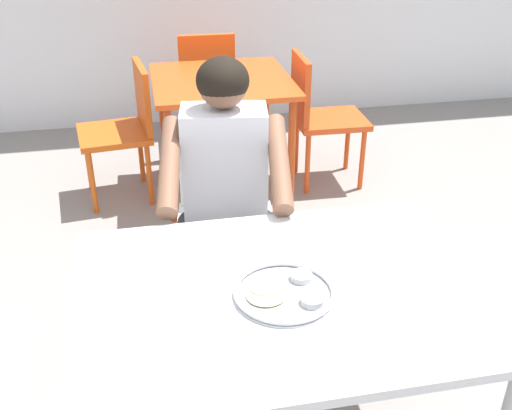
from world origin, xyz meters
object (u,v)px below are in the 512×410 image
Objects in this scene: chair_foreground at (225,207)px; diner_foreground at (225,184)px; thali_tray at (284,292)px; chair_red_far at (207,82)px; table_foreground at (281,306)px; chair_red_right at (318,112)px; table_background_red at (222,93)px; chair_red_left at (126,123)px.

diner_foreground reaches higher than chair_foreground.
thali_tray is 0.34× the size of chair_red_far.
chair_red_far is (0.11, 2.75, -0.15)m from table_foreground.
table_foreground is 2.19m from chair_red_right.
table_background_red is at bearing -88.78° from chair_red_far.
chair_red_right reaches higher than table_background_red.
diner_foreground reaches higher than table_background_red.
chair_red_left is at bearing 176.95° from table_background_red.
table_foreground is 1.43× the size of chair_red_far.
table_background_red reaches higher than table_foreground.
chair_foreground is at bearing -69.86° from chair_red_left.
chair_red_far is (-0.01, 0.67, -0.13)m from table_background_red.
chair_red_far is at bearing 87.75° from table_foreground.
table_background_red is 0.69m from chair_red_far.
chair_red_right is at bearing -47.85° from chair_red_far.
diner_foreground reaches higher than thali_tray.
diner_foreground is at bearing 94.64° from table_foreground.
chair_red_left is (-0.46, 2.10, -0.17)m from table_foreground.
thali_tray is 0.35× the size of chair_red_right.
chair_red_left is 0.98× the size of chair_red_right.
chair_red_right is (0.76, 1.12, -0.00)m from chair_foreground.
thali_tray is at bearing -93.30° from table_background_red.
chair_red_left is at bearing 110.14° from chair_foreground.
chair_red_right is (0.79, 1.34, -0.23)m from diner_foreground.
diner_foreground reaches higher than chair_red_far.
chair_red_right reaches higher than chair_foreground.
table_foreground is at bearing -109.52° from chair_red_right.
table_background_red is 1.01× the size of chair_red_left.
chair_red_left reaches higher than table_foreground.
chair_foreground is 1.00× the size of chair_red_left.
table_foreground is 0.08m from thali_tray.
chair_red_left is at bearing 177.79° from chair_red_right.
chair_red_right is at bearing 70.48° from table_foreground.
diner_foreground is (-0.06, 0.76, -0.02)m from thali_tray.
diner_foreground is 1.57m from chair_red_right.
table_background_red is at bearing 82.15° from chair_foreground.
table_background_red is (0.12, 2.11, -0.09)m from thali_tray.
chair_red_right is 0.93m from chair_red_far.
chair_red_far reaches higher than table_foreground.
chair_red_right is at bearing 55.67° from chair_foreground.
diner_foreground reaches higher than chair_red_left.
chair_foreground is at bearing 92.03° from thali_tray.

